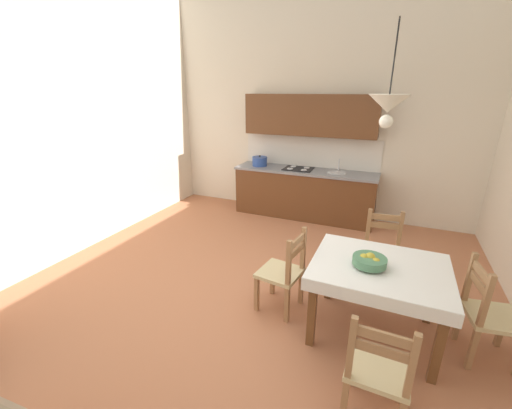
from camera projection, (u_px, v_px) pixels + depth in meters
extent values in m
cube|color=#B7704C|center=(248.00, 300.00, 3.75)|extent=(6.14, 6.68, 0.10)
cube|color=silver|center=(319.00, 100.00, 5.71)|extent=(6.14, 0.12, 4.18)
cube|color=silver|center=(44.00, 105.00, 4.07)|extent=(0.12, 6.68, 4.18)
cube|color=brown|center=(304.00, 194.00, 5.98)|extent=(2.53, 0.60, 0.86)
cube|color=gray|center=(305.00, 171.00, 5.82)|extent=(2.56, 0.63, 0.04)
cube|color=silver|center=(310.00, 152.00, 5.99)|extent=(2.53, 0.01, 0.55)
cube|color=brown|center=(310.00, 115.00, 5.62)|extent=(2.33, 0.34, 0.70)
cube|color=black|center=(299.00, 219.00, 5.88)|extent=(2.49, 0.02, 0.09)
cylinder|color=silver|center=(337.00, 173.00, 5.62)|extent=(0.34, 0.34, 0.02)
cylinder|color=silver|center=(339.00, 165.00, 5.70)|extent=(0.02, 0.02, 0.22)
cube|color=black|center=(298.00, 169.00, 5.87)|extent=(0.52, 0.42, 0.01)
cylinder|color=silver|center=(290.00, 169.00, 5.83)|extent=(0.11, 0.11, 0.01)
cylinder|color=silver|center=(304.00, 170.00, 5.73)|extent=(0.11, 0.11, 0.01)
cylinder|color=silver|center=(293.00, 166.00, 6.00)|extent=(0.11, 0.11, 0.01)
cylinder|color=silver|center=(307.00, 168.00, 5.91)|extent=(0.11, 0.11, 0.01)
cylinder|color=#2D4C9E|center=(260.00, 162.00, 6.11)|extent=(0.28, 0.28, 0.15)
cylinder|color=#2D4C9E|center=(260.00, 157.00, 6.08)|extent=(0.29, 0.29, 0.02)
sphere|color=black|center=(260.00, 156.00, 6.07)|extent=(0.04, 0.04, 0.04)
cube|color=brown|center=(380.00, 267.00, 2.95)|extent=(1.16, 0.93, 0.02)
cube|color=brown|center=(312.00, 312.00, 2.93)|extent=(0.07, 0.07, 0.73)
cube|color=brown|center=(439.00, 346.00, 2.54)|extent=(0.07, 0.07, 0.73)
cube|color=brown|center=(330.00, 270.00, 3.61)|extent=(0.07, 0.07, 0.73)
cube|color=brown|center=(432.00, 291.00, 3.22)|extent=(0.07, 0.07, 0.73)
cube|color=white|center=(380.00, 265.00, 2.94)|extent=(1.22, 0.99, 0.00)
cube|color=white|center=(375.00, 301.00, 2.54)|extent=(1.20, 0.02, 0.12)
cube|color=white|center=(383.00, 249.00, 3.38)|extent=(1.20, 0.02, 0.12)
cube|color=white|center=(315.00, 258.00, 3.19)|extent=(0.02, 0.97, 0.12)
cube|color=white|center=(454.00, 287.00, 2.73)|extent=(0.02, 0.97, 0.12)
cube|color=#D1BC89|center=(378.00, 367.00, 2.26)|extent=(0.43, 0.43, 0.04)
cube|color=#A3754C|center=(353.00, 365.00, 2.56)|extent=(0.05, 0.05, 0.41)
cube|color=#A3754C|center=(402.00, 381.00, 2.42)|extent=(0.05, 0.05, 0.41)
cube|color=#A3754C|center=(348.00, 374.00, 2.17)|extent=(0.05, 0.05, 0.93)
cube|color=#A3754C|center=(406.00, 394.00, 2.02)|extent=(0.05, 0.05, 0.93)
cube|color=#A3754C|center=(384.00, 337.00, 1.97)|extent=(0.32, 0.03, 0.07)
cube|color=#A3754C|center=(382.00, 351.00, 2.00)|extent=(0.32, 0.03, 0.07)
cube|color=#D1BC89|center=(494.00, 317.00, 2.76)|extent=(0.48, 0.48, 0.04)
cube|color=#A3754C|center=(502.00, 328.00, 2.96)|extent=(0.05, 0.05, 0.41)
cube|color=#A3754C|center=(464.00, 298.00, 2.95)|extent=(0.05, 0.05, 0.93)
cube|color=#A3754C|center=(479.00, 324.00, 2.62)|extent=(0.05, 0.05, 0.93)
cube|color=#A3754C|center=(482.00, 272.00, 2.66)|extent=(0.07, 0.32, 0.07)
cube|color=#A3754C|center=(479.00, 283.00, 2.70)|extent=(0.07, 0.32, 0.07)
cube|color=#D1BC89|center=(280.00, 273.00, 3.43)|extent=(0.47, 0.47, 0.04)
cube|color=#A3754C|center=(257.00, 294.00, 3.45)|extent=(0.05, 0.05, 0.41)
cube|color=#A3754C|center=(273.00, 278.00, 3.74)|extent=(0.05, 0.05, 0.41)
cube|color=#A3754C|center=(288.00, 283.00, 3.18)|extent=(0.05, 0.05, 0.93)
cube|color=#A3754C|center=(302.00, 267.00, 3.47)|extent=(0.05, 0.05, 0.93)
cube|color=#A3754C|center=(297.00, 242.00, 3.20)|extent=(0.07, 0.32, 0.07)
cube|color=#A3754C|center=(297.00, 251.00, 3.24)|extent=(0.07, 0.32, 0.07)
cube|color=#D1BC89|center=(382.00, 255.00, 3.78)|extent=(0.47, 0.47, 0.04)
cube|color=#A3754C|center=(397.00, 283.00, 3.65)|extent=(0.05, 0.05, 0.41)
cube|color=#A3754C|center=(364.00, 278.00, 3.75)|extent=(0.05, 0.05, 0.41)
cube|color=#A3754C|center=(397.00, 248.00, 3.89)|extent=(0.05, 0.05, 0.93)
cube|color=#A3754C|center=(366.00, 244.00, 3.98)|extent=(0.05, 0.05, 0.93)
cube|color=#A3754C|center=(386.00, 217.00, 3.81)|extent=(0.32, 0.06, 0.07)
cube|color=#A3754C|center=(385.00, 226.00, 3.84)|extent=(0.32, 0.06, 0.07)
cylinder|color=#4C7F5B|center=(369.00, 265.00, 2.92)|extent=(0.17, 0.17, 0.02)
cylinder|color=#4C7F5B|center=(369.00, 261.00, 2.90)|extent=(0.30, 0.30, 0.07)
sphere|color=gold|center=(364.00, 258.00, 2.92)|extent=(0.09, 0.09, 0.09)
sphere|color=gold|center=(376.00, 262.00, 2.86)|extent=(0.08, 0.08, 0.08)
sphere|color=gold|center=(370.00, 258.00, 2.92)|extent=(0.10, 0.10, 0.10)
cylinder|color=black|center=(394.00, 59.00, 2.44)|extent=(0.01, 0.01, 0.57)
cone|color=silver|center=(388.00, 103.00, 2.55)|extent=(0.32, 0.32, 0.14)
sphere|color=white|center=(386.00, 122.00, 2.60)|extent=(0.11, 0.11, 0.11)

